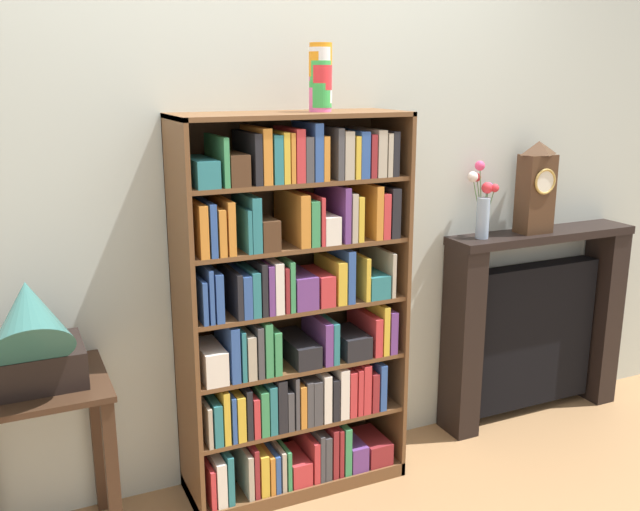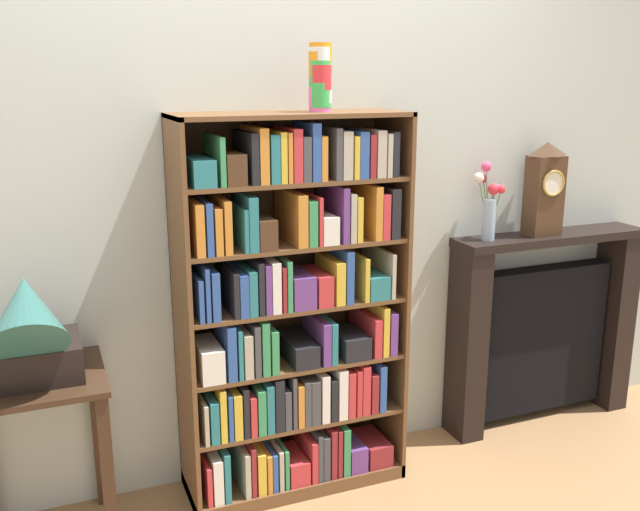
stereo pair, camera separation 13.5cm
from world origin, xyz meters
The scene contains 9 objects.
ground_plane centered at (0.00, 0.00, -0.01)m, with size 7.97×6.40×0.02m, color #997047.
wall_back centered at (0.18, 0.30, 1.30)m, with size 4.97×0.08×2.60m, color beige.
bookshelf centered at (-0.01, 0.08, 0.76)m, with size 0.93×0.35×1.59m.
cup_stack centered at (0.12, 0.06, 1.72)m, with size 0.09×0.09×0.26m.
side_table_left centered at (-1.00, 0.03, 0.50)m, with size 0.48×0.46×0.68m.
gramophone centered at (-1.00, -0.03, 0.88)m, with size 0.34×0.42×0.47m.
fireplace_mantel centered at (1.37, 0.17, 0.48)m, with size 1.03×0.21×0.98m.
mantel_clock centered at (1.30, 0.15, 1.21)m, with size 0.16×0.12×0.44m.
flower_vase centered at (1.00, 0.17, 1.15)m, with size 0.15×0.11×0.36m.
Camera 2 is at (-0.93, -2.52, 1.73)m, focal length 39.56 mm.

